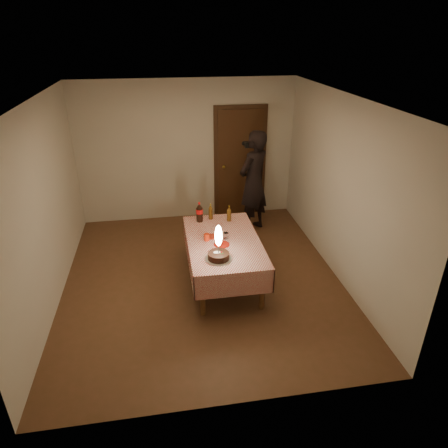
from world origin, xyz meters
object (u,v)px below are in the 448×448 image
at_px(clear_cup, 226,236).
at_px(amber_bottle_left, 211,212).
at_px(amber_bottle_right, 229,214).
at_px(photographer, 253,182).
at_px(red_plate, 222,244).
at_px(red_cup, 207,237).
at_px(birthday_cake, 219,251).
at_px(cola_bottle, 199,212).
at_px(dining_table, 223,246).

height_order(clear_cup, amber_bottle_left, amber_bottle_left).
height_order(clear_cup, amber_bottle_right, amber_bottle_right).
relative_size(amber_bottle_right, photographer, 0.14).
bearing_deg(red_plate, clear_cup, 62.02).
bearing_deg(red_plate, red_cup, 140.01).
xyz_separation_m(birthday_cake, amber_bottle_left, (0.06, 1.21, 0.00)).
height_order(clear_cup, cola_bottle, cola_bottle).
height_order(amber_bottle_left, photographer, photographer).
distance_m(red_cup, cola_bottle, 0.64).
distance_m(clear_cup, photographer, 1.70).
xyz_separation_m(red_plate, amber_bottle_left, (-0.04, 0.85, 0.11)).
relative_size(red_plate, photographer, 0.12).
bearing_deg(red_cup, birthday_cake, -80.30).
xyz_separation_m(red_plate, amber_bottle_right, (0.23, 0.73, 0.11)).
distance_m(amber_bottle_left, amber_bottle_right, 0.29).
distance_m(amber_bottle_right, photographer, 1.14).
bearing_deg(cola_bottle, amber_bottle_right, -7.38).
relative_size(red_cup, photographer, 0.05).
distance_m(red_plate, cola_bottle, 0.83).
xyz_separation_m(birthday_cake, amber_bottle_right, (0.33, 1.09, 0.00)).
relative_size(birthday_cake, red_plate, 2.20).
distance_m(red_cup, amber_bottle_left, 0.71).
relative_size(red_cup, clear_cup, 1.11).
bearing_deg(amber_bottle_right, amber_bottle_left, 156.27).
xyz_separation_m(red_cup, clear_cup, (0.28, 0.01, -0.01)).
xyz_separation_m(red_plate, cola_bottle, (-0.22, 0.79, 0.15)).
relative_size(clear_cup, cola_bottle, 0.28).
bearing_deg(birthday_cake, red_plate, 75.02).
xyz_separation_m(amber_bottle_left, amber_bottle_right, (0.27, -0.12, 0.00)).
xyz_separation_m(red_plate, photographer, (0.84, 1.69, 0.24)).
distance_m(birthday_cake, red_cup, 0.53).
bearing_deg(clear_cup, dining_table, -137.61).
distance_m(clear_cup, amber_bottle_left, 0.69).
xyz_separation_m(clear_cup, cola_bottle, (-0.31, 0.62, 0.11)).
height_order(clear_cup, photographer, photographer).
bearing_deg(amber_bottle_right, clear_cup, -104.24).
distance_m(red_cup, amber_bottle_right, 0.71).
distance_m(clear_cup, cola_bottle, 0.70).
distance_m(clear_cup, amber_bottle_right, 0.58).
height_order(red_plate, clear_cup, clear_cup).
xyz_separation_m(clear_cup, amber_bottle_right, (0.14, 0.56, 0.07)).
height_order(red_cup, clear_cup, red_cup).
relative_size(dining_table, amber_bottle_left, 6.75).
bearing_deg(clear_cup, photographer, 63.84).
bearing_deg(cola_bottle, photographer, 40.49).
height_order(dining_table, cola_bottle, cola_bottle).
xyz_separation_m(dining_table, amber_bottle_right, (0.19, 0.60, 0.21)).
relative_size(birthday_cake, photographer, 0.26).
height_order(dining_table, birthday_cake, birthday_cake).
relative_size(birthday_cake, clear_cup, 5.38).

